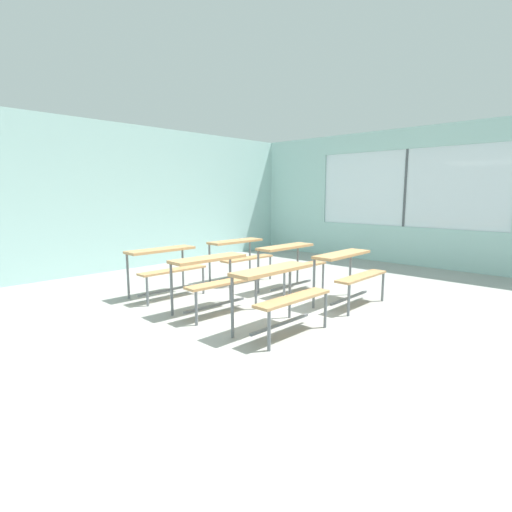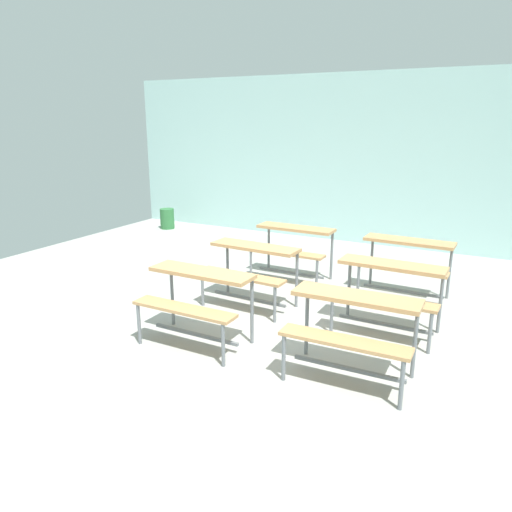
% 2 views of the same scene
% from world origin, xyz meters
% --- Properties ---
extents(ground, '(10.00, 9.00, 0.05)m').
position_xyz_m(ground, '(0.00, 0.00, -0.03)').
color(ground, '#9E9E99').
extents(wall_back, '(10.00, 0.12, 3.00)m').
position_xyz_m(wall_back, '(0.00, 4.50, 1.50)').
color(wall_back, '#A8D1CC').
rests_on(wall_back, ground).
extents(desk_bench_r0c0, '(1.10, 0.60, 0.74)m').
position_xyz_m(desk_bench_r0c0, '(-0.40, -0.42, 0.56)').
color(desk_bench_r0c0, tan).
rests_on(desk_bench_r0c0, ground).
extents(desk_bench_r0c1, '(1.11, 0.61, 0.74)m').
position_xyz_m(desk_bench_r0c1, '(1.19, -0.38, 0.56)').
color(desk_bench_r0c1, tan).
rests_on(desk_bench_r0c1, ground).
extents(desk_bench_r1c0, '(1.13, 0.64, 0.74)m').
position_xyz_m(desk_bench_r1c0, '(-0.40, 0.73, 0.56)').
color(desk_bench_r1c0, tan).
rests_on(desk_bench_r1c0, ground).
extents(desk_bench_r1c1, '(1.11, 0.61, 0.74)m').
position_xyz_m(desk_bench_r1c1, '(1.24, 0.73, 0.56)').
color(desk_bench_r1c1, tan).
rests_on(desk_bench_r1c1, ground).
extents(desk_bench_r2c0, '(1.11, 0.61, 0.74)m').
position_xyz_m(desk_bench_r2c0, '(-0.37, 1.92, 0.56)').
color(desk_bench_r2c0, tan).
rests_on(desk_bench_r2c0, ground).
extents(desk_bench_r2c1, '(1.12, 0.62, 0.74)m').
position_xyz_m(desk_bench_r2c1, '(1.19, 1.88, 0.56)').
color(desk_bench_r2c1, tan).
rests_on(desk_bench_r2c1, ground).
extents(trash_bin, '(0.29, 0.29, 0.42)m').
position_xyz_m(trash_bin, '(-4.02, 3.76, 0.21)').
color(trash_bin, '#2D6B38').
rests_on(trash_bin, ground).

